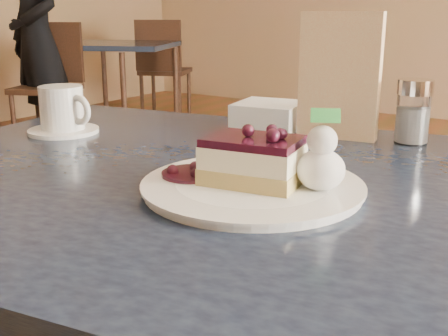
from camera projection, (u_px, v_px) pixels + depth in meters
The scene contains 11 objects.
main_table at pixel (265, 234), 0.83m from camera, with size 1.39×1.03×0.79m.
dessert_plate at pixel (252, 187), 0.76m from camera, with size 0.29×0.29×0.01m, color white.
cheesecake_slice at pixel (253, 161), 0.75m from camera, with size 0.14×0.11×0.06m.
whipped_cream at pixel (321, 169), 0.72m from camera, with size 0.06×0.06×0.06m.
berry_sauce at pixel (192, 174), 0.79m from camera, with size 0.08×0.08×0.01m, color black.
coffee_set at pixel (63, 112), 1.10m from camera, with size 0.15×0.14×0.09m.
menu_card at pixel (340, 76), 1.04m from camera, with size 0.15×0.03×0.23m, color #FFF4BB.
sugar_shaker at pixel (413, 111), 1.01m from camera, with size 0.06×0.06×0.12m.
napkin_stack at pixel (269, 115), 1.15m from camera, with size 0.13×0.13×0.05m, color white.
bg_table_far_left at pixel (115, 123), 4.82m from camera, with size 1.23×1.82×1.21m.
patron at pixel (37, 38), 4.14m from camera, with size 0.59×0.39×1.62m, color black.
Camera 1 is at (0.57, -0.55, 1.04)m, focal length 45.00 mm.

